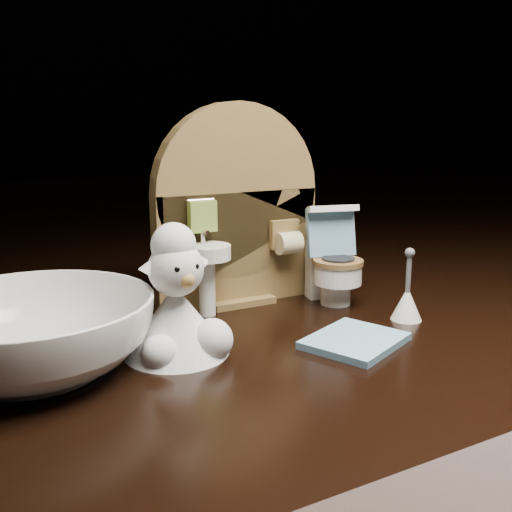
{
  "coord_description": "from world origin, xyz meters",
  "views": [
    {
      "loc": [
        -0.19,
        -0.32,
        0.13
      ],
      "look_at": [
        -0.01,
        0.02,
        0.05
      ],
      "focal_mm": 40.0,
      "sensor_mm": 36.0,
      "label": 1
    }
  ],
  "objects": [
    {
      "name": "ceramic_bowl",
      "position": [
        -0.16,
        0.0,
        0.02
      ],
      "size": [
        0.16,
        0.16,
        0.04
      ],
      "primitive_type": "imported",
      "rotation": [
        0.0,
        0.0,
        -0.2
      ],
      "color": "white",
      "rests_on": "ground"
    },
    {
      "name": "plush_lamb",
      "position": [
        -0.08,
        -0.01,
        0.03
      ],
      "size": [
        0.06,
        0.06,
        0.08
      ],
      "rotation": [
        0.0,
        0.0,
        0.11
      ],
      "color": "silver",
      "rests_on": "ground"
    },
    {
      "name": "toy_toilet",
      "position": [
        0.07,
        0.03,
        0.03
      ],
      "size": [
        0.04,
        0.05,
        0.08
      ],
      "rotation": [
        0.0,
        0.0,
        -0.22
      ],
      "color": "white",
      "rests_on": "ground"
    },
    {
      "name": "backdrop_panel",
      "position": [
        -0.0,
        0.06,
        0.07
      ],
      "size": [
        0.13,
        0.05,
        0.15
      ],
      "color": "brown",
      "rests_on": "ground"
    },
    {
      "name": "toilet_brush",
      "position": [
        0.09,
        -0.03,
        0.01
      ],
      "size": [
        0.02,
        0.02,
        0.05
      ],
      "color": "white",
      "rests_on": "ground"
    },
    {
      "name": "bath_mat",
      "position": [
        0.03,
        -0.05,
        0.0
      ],
      "size": [
        0.07,
        0.07,
        0.0
      ],
      "primitive_type": "cube",
      "rotation": [
        0.0,
        0.0,
        0.4
      ],
      "color": "#6795B1",
      "rests_on": "ground"
    }
  ]
}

